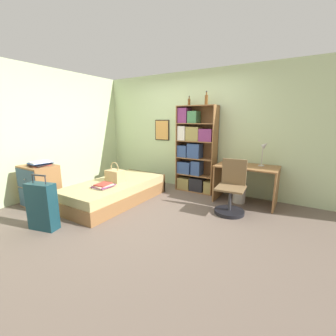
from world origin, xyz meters
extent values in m
plane|color=#66564C|center=(0.00, 0.00, 0.00)|extent=(14.00, 14.00, 0.00)
cube|color=beige|center=(0.00, 1.64, 1.30)|extent=(10.00, 0.06, 2.60)
cube|color=black|center=(-0.70, 1.60, 1.32)|extent=(0.39, 0.02, 0.49)
cube|color=#DB994C|center=(-0.70, 1.59, 1.32)|extent=(0.35, 0.01, 0.45)
cube|color=beige|center=(-2.28, 0.00, 1.30)|extent=(0.06, 10.00, 2.60)
cube|color=olive|center=(-0.77, 0.00, 0.12)|extent=(1.02, 2.04, 0.23)
cube|color=tan|center=(-0.77, 0.00, 0.31)|extent=(0.99, 2.01, 0.16)
cube|color=olive|center=(-0.77, 1.00, 0.20)|extent=(1.02, 0.04, 0.39)
cube|color=tan|center=(-0.77, 0.03, 0.50)|extent=(0.33, 0.24, 0.22)
torus|color=tan|center=(-0.77, 0.03, 0.67)|extent=(0.20, 0.02, 0.20)
cube|color=silver|center=(-0.67, -0.35, 0.40)|extent=(0.26, 0.37, 0.02)
cube|color=#7A336B|center=(-0.67, -0.36, 0.42)|extent=(0.30, 0.36, 0.01)
cube|color=beige|center=(-0.67, -0.37, 0.44)|extent=(0.30, 0.34, 0.02)
cube|color=#B2382D|center=(-0.66, -0.38, 0.45)|extent=(0.24, 0.29, 0.02)
cube|color=#143842|center=(-0.83, -1.37, 0.34)|extent=(0.45, 0.28, 0.69)
cylinder|color=#2D2D33|center=(-0.94, -1.40, 0.75)|extent=(0.01, 0.01, 0.12)
cylinder|color=#2D2D33|center=(-0.72, -1.35, 0.75)|extent=(0.01, 0.01, 0.12)
cube|color=#2D2D33|center=(-0.83, -1.37, 0.81)|extent=(0.25, 0.08, 0.02)
cube|color=olive|center=(-1.76, -0.88, 0.38)|extent=(0.62, 0.46, 0.76)
cube|color=#284256|center=(-1.76, -1.12, 0.20)|extent=(0.58, 0.01, 0.34)
sphere|color=#B2A893|center=(-1.76, -1.13, 0.20)|extent=(0.02, 0.02, 0.02)
cube|color=#284256|center=(-1.76, -1.12, 0.56)|extent=(0.58, 0.01, 0.34)
sphere|color=#B2A893|center=(-1.76, -1.13, 0.56)|extent=(0.02, 0.02, 0.02)
cube|color=#B2382D|center=(-1.70, -0.87, 0.77)|extent=(0.27, 0.29, 0.02)
cube|color=#232328|center=(-1.69, -0.87, 0.78)|extent=(0.33, 0.35, 0.01)
cube|color=#232328|center=(-1.71, -0.86, 0.80)|extent=(0.22, 0.37, 0.02)
cube|color=#334C84|center=(-1.69, -0.86, 0.82)|extent=(0.32, 0.38, 0.01)
cube|color=silver|center=(-1.69, -0.86, 0.83)|extent=(0.32, 0.36, 0.02)
cube|color=olive|center=(-0.12, 1.43, 0.93)|extent=(0.02, 0.33, 1.86)
cube|color=olive|center=(0.71, 1.43, 0.93)|extent=(0.02, 0.33, 1.86)
cube|color=olive|center=(0.29, 1.59, 0.93)|extent=(0.86, 0.01, 1.86)
cube|color=olive|center=(0.29, 1.43, 0.01)|extent=(0.82, 0.33, 0.02)
cube|color=olive|center=(0.29, 1.43, 0.37)|extent=(0.82, 0.33, 0.02)
cube|color=olive|center=(0.29, 1.43, 0.74)|extent=(0.82, 0.33, 0.02)
cube|color=olive|center=(0.29, 1.43, 1.11)|extent=(0.82, 0.33, 0.02)
cube|color=olive|center=(0.29, 1.43, 1.48)|extent=(0.82, 0.33, 0.02)
cube|color=olive|center=(0.29, 1.43, 1.85)|extent=(0.82, 0.33, 0.02)
cube|color=#99894C|center=(0.04, 1.41, 0.14)|extent=(0.29, 0.25, 0.25)
cube|color=#232328|center=(0.35, 1.41, 0.16)|extent=(0.31, 0.25, 0.29)
cube|color=#99894C|center=(0.62, 1.41, 0.15)|extent=(0.15, 0.25, 0.26)
cube|color=#334C84|center=(0.05, 1.41, 0.51)|extent=(0.30, 0.25, 0.26)
cube|color=#334C84|center=(0.33, 1.41, 0.53)|extent=(0.20, 0.25, 0.31)
cube|color=#334C84|center=(0.00, 1.41, 0.88)|extent=(0.22, 0.25, 0.26)
cube|color=#334C84|center=(0.27, 1.41, 0.91)|extent=(0.28, 0.25, 0.31)
cube|color=silver|center=(-0.02, 1.41, 1.28)|extent=(0.18, 0.25, 0.31)
cube|color=#99894C|center=(0.24, 1.41, 1.27)|extent=(0.29, 0.25, 0.29)
cube|color=#7A336B|center=(0.53, 1.41, 1.25)|extent=(0.28, 0.25, 0.26)
cube|color=#7A336B|center=(0.00, 1.41, 1.65)|extent=(0.21, 0.25, 0.31)
cube|color=#427A4C|center=(0.23, 1.41, 1.62)|extent=(0.20, 0.25, 0.25)
cylinder|color=brown|center=(0.08, 1.46, 1.93)|extent=(0.06, 0.06, 0.14)
cylinder|color=brown|center=(0.08, 1.46, 2.02)|extent=(0.02, 0.02, 0.04)
cylinder|color=#232328|center=(0.08, 1.46, 2.05)|extent=(0.03, 0.03, 0.02)
cylinder|color=brown|center=(0.50, 1.41, 1.95)|extent=(0.06, 0.06, 0.19)
cylinder|color=brown|center=(0.50, 1.41, 2.08)|extent=(0.03, 0.03, 0.06)
cylinder|color=#232328|center=(0.50, 1.41, 2.12)|extent=(0.03, 0.03, 0.02)
cube|color=olive|center=(1.41, 1.26, 0.71)|extent=(1.11, 0.66, 0.02)
cube|color=olive|center=(0.88, 1.26, 0.35)|extent=(0.03, 0.62, 0.69)
cube|color=olive|center=(1.95, 1.26, 0.35)|extent=(0.03, 0.62, 0.69)
cylinder|color=#ADA89E|center=(1.64, 1.38, 0.73)|extent=(0.11, 0.11, 0.02)
cylinder|color=#ADA89E|center=(1.64, 1.38, 0.91)|extent=(0.02, 0.02, 0.36)
cone|color=#ADA89E|center=(1.67, 1.38, 1.12)|extent=(0.14, 0.09, 0.14)
cylinder|color=black|center=(1.32, 0.58, 0.03)|extent=(0.50, 0.50, 0.06)
cylinder|color=#333338|center=(1.32, 0.58, 0.22)|extent=(0.05, 0.05, 0.43)
cube|color=brown|center=(1.32, 0.58, 0.45)|extent=(0.49, 0.49, 0.03)
cube|color=brown|center=(1.30, 0.79, 0.69)|extent=(0.41, 0.07, 0.44)
cylinder|color=#B7B2A8|center=(1.32, 1.20, 0.14)|extent=(0.24, 0.24, 0.28)
camera|label=1|loc=(2.30, -3.02, 1.57)|focal=24.00mm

